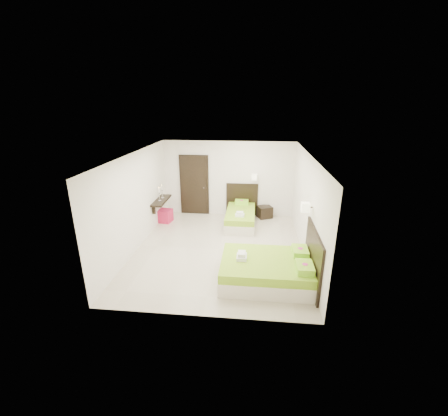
# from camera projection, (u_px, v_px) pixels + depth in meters

# --- Properties ---
(floor) EXTENTS (5.50, 5.50, 0.00)m
(floor) POSITION_uv_depth(u_px,v_px,m) (219.00, 249.00, 8.25)
(floor) COLOR #C0B6A0
(floor) RESTS_ON ground
(bed_single) EXTENTS (1.11, 1.85, 1.52)m
(bed_single) POSITION_uv_depth(u_px,v_px,m) (241.00, 216.00, 9.89)
(bed_single) COLOR beige
(bed_single) RESTS_ON ground
(bed_double) EXTENTS (2.03, 1.73, 1.68)m
(bed_double) POSITION_uv_depth(u_px,v_px,m) (270.00, 269.00, 6.69)
(bed_double) COLOR beige
(bed_double) RESTS_ON ground
(nightstand) EXTENTS (0.59, 0.56, 0.41)m
(nightstand) POSITION_uv_depth(u_px,v_px,m) (265.00, 212.00, 10.43)
(nightstand) COLOR black
(nightstand) RESTS_ON ground
(ottoman) EXTENTS (0.49, 0.49, 0.42)m
(ottoman) POSITION_uv_depth(u_px,v_px,m) (165.00, 216.00, 10.06)
(ottoman) COLOR #AD173D
(ottoman) RESTS_ON ground
(door) EXTENTS (1.02, 0.15, 2.14)m
(door) POSITION_uv_depth(u_px,v_px,m) (194.00, 185.00, 10.54)
(door) COLOR black
(door) RESTS_ON ground
(console_shelf) EXTENTS (0.35, 1.20, 0.78)m
(console_shelf) POSITION_uv_depth(u_px,v_px,m) (161.00, 201.00, 9.67)
(console_shelf) COLOR black
(console_shelf) RESTS_ON ground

